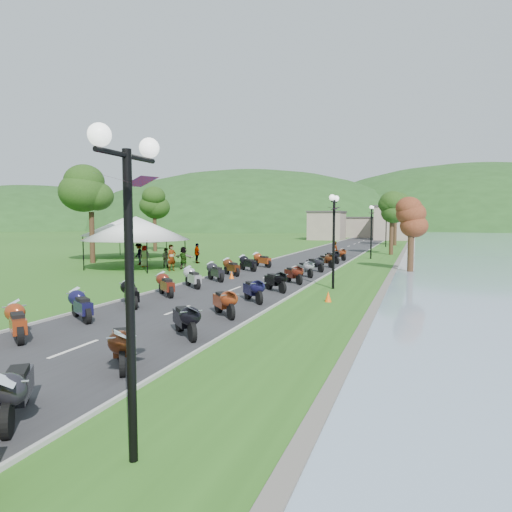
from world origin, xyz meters
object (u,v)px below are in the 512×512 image
(streetlamp_near, at_px, (130,303))
(pedestrian_b, at_px, (166,268))
(vendor_tent_main, at_px, (136,242))
(pedestrian_a, at_px, (172,271))
(pedestrian_c, at_px, (139,265))

(streetlamp_near, bearing_deg, pedestrian_b, 119.99)
(vendor_tent_main, xyz_separation_m, pedestrian_a, (3.53, -0.78, -2.00))
(vendor_tent_main, xyz_separation_m, pedestrian_b, (1.88, 1.14, -2.00))
(streetlamp_near, xyz_separation_m, pedestrian_a, (-12.91, 23.31, -2.50))
(pedestrian_c, bearing_deg, vendor_tent_main, 18.31)
(pedestrian_a, relative_size, pedestrian_c, 1.06)
(streetlamp_near, height_order, pedestrian_a, streetlamp_near)
(pedestrian_b, bearing_deg, vendor_tent_main, 34.77)
(streetlamp_near, relative_size, pedestrian_b, 3.21)
(vendor_tent_main, relative_size, pedestrian_b, 3.50)
(vendor_tent_main, bearing_deg, pedestrian_a, -12.50)
(vendor_tent_main, relative_size, pedestrian_a, 2.81)
(streetlamp_near, relative_size, vendor_tent_main, 0.92)
(streetlamp_near, bearing_deg, pedestrian_a, 118.98)
(streetlamp_near, xyz_separation_m, pedestrian_c, (-17.82, 26.40, -2.50))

